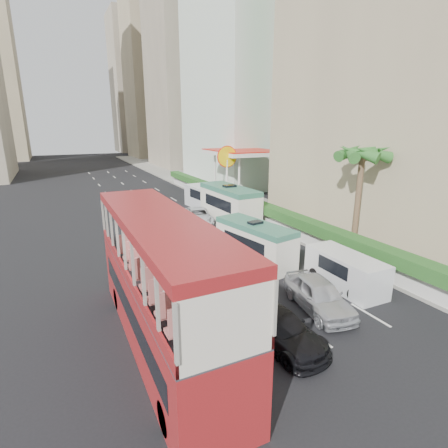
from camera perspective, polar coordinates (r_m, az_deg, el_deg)
ground_plane at (r=16.79m, az=10.93°, el=-13.37°), size 200.00×200.00×0.00m
double_decker_bus at (r=13.21m, az=-10.18°, el=-9.41°), size 2.50×11.00×5.06m
car_silver_lane_a at (r=21.14m, az=-4.85°, el=-6.79°), size 1.57×4.32×1.42m
car_silver_lane_b at (r=16.97m, az=15.00°, el=-13.30°), size 2.46×4.58×1.48m
car_black at (r=14.46m, az=8.64°, el=-18.48°), size 2.38×4.71×1.31m
van_asset at (r=30.02m, az=-4.30°, el=0.11°), size 2.99×4.98×1.29m
minibus_near at (r=21.29m, az=5.04°, el=-3.10°), size 2.82×5.77×2.45m
minibus_far at (r=30.16m, az=0.89°, el=3.22°), size 2.63×6.99×3.05m
panel_van_near at (r=19.19m, az=19.18°, el=-7.24°), size 1.84×4.43×1.76m
panel_van_far at (r=35.26m, az=-3.04°, el=4.32°), size 2.61×5.60×2.18m
sidewalk at (r=41.57m, az=0.39°, el=4.70°), size 6.00×120.00×0.18m
kerb_wall at (r=30.70m, az=4.79°, el=1.76°), size 0.30×44.00×1.00m
hedge at (r=30.50m, az=4.83°, el=3.31°), size 1.10×44.00×0.70m
palm_tree at (r=23.44m, az=20.95°, el=3.13°), size 0.36×0.36×6.40m
shell_station at (r=39.84m, az=2.98°, el=8.07°), size 6.50×8.00×5.50m
tower_mid at (r=76.54m, az=-5.14°, el=28.51°), size 16.00×16.00×50.00m
tower_far_a at (r=98.13m, az=-11.17°, el=23.68°), size 14.00×14.00×44.00m
tower_far_b at (r=119.08m, az=-14.07°, el=21.11°), size 14.00×14.00×40.00m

